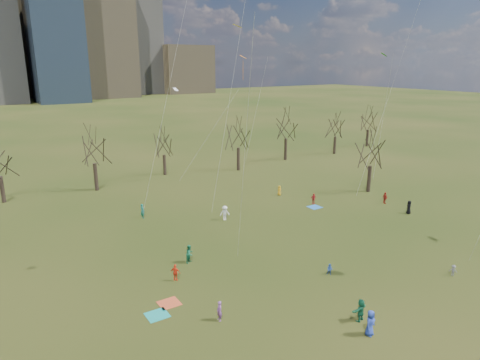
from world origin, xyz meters
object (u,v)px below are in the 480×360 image
person_0 (370,323)px  blanket_teal (157,315)px  person_4 (175,273)px  blanket_navy (315,207)px  blanket_crimson (169,303)px

person_0 → blanket_teal: bearing=122.6°
blanket_teal → person_4: 5.33m
blanket_teal → person_0: 15.28m
blanket_navy → blanket_teal: bearing=-155.6°
person_4 → blanket_crimson: bearing=104.8°
blanket_navy → person_0: person_0 is taller
blanket_teal → person_0: (11.40, -10.14, 0.91)m
blanket_navy → person_4: (-23.25, -8.02, 0.73)m
blanket_teal → blanket_crimson: size_ratio=1.00×
blanket_crimson → person_4: person_4 is taller
blanket_crimson → person_0: person_0 is taller
blanket_navy → person_0: size_ratio=0.86×
blanket_teal → person_4: bearing=50.5°
blanket_teal → blanket_navy: same height
blanket_crimson → person_4: size_ratio=1.07×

